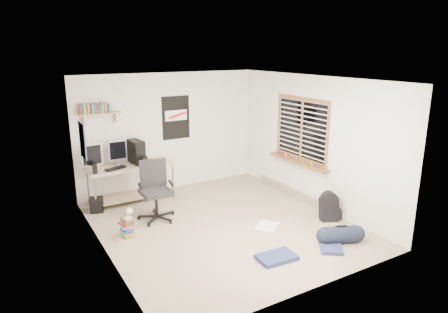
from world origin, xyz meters
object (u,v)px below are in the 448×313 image
desk (131,183)px  backpack (329,209)px  office_chair (156,193)px  book_stack (127,228)px  duffel_bag (341,234)px

desk → backpack: 3.87m
backpack → desk: bearing=160.0°
office_chair → desk: bearing=105.9°
office_chair → book_stack: size_ratio=2.52×
desk → office_chair: 1.16m
backpack → book_stack: size_ratio=0.98×
backpack → office_chair: bearing=174.0°
office_chair → backpack: 3.09m
desk → duffel_bag: bearing=-46.6°
duffel_bag → office_chair: bearing=154.6°
office_chair → duffel_bag: size_ratio=2.00×
book_stack → duffel_bag: bearing=-34.2°
duffel_bag → book_stack: bearing=167.4°
backpack → duffel_bag: (-0.47, -0.75, -0.06)m
office_chair → duffel_bag: bearing=-35.8°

